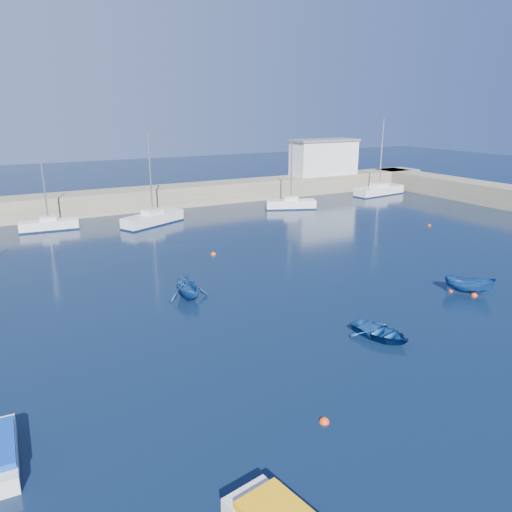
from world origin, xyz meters
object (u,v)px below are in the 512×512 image
sailboat_6 (153,219)px  dinghy_left (187,286)px  sailboat_7 (291,204)px  dinghy_right (469,285)px  sailboat_8 (379,190)px  dinghy_center (380,332)px  harbor_office (324,158)px  sailboat_5 (49,225)px

sailboat_6 → dinghy_left: bearing=142.0°
sailboat_7 → dinghy_left: sailboat_7 is taller
sailboat_6 → dinghy_right: bearing=175.9°
sailboat_8 → dinghy_center: size_ratio=3.13×
harbor_office → dinghy_left: (-34.46, -32.09, -4.27)m
sailboat_6 → dinghy_left: 23.20m
sailboat_6 → dinghy_right: sailboat_6 is taller
sailboat_5 → dinghy_right: (23.30, -34.05, 0.05)m
sailboat_7 → sailboat_8: (17.16, 2.66, 0.05)m
dinghy_center → dinghy_left: size_ratio=1.11×
sailboat_8 → dinghy_left: 47.59m
sailboat_5 → harbor_office: bearing=-76.5°
harbor_office → sailboat_6: 31.52m
harbor_office → dinghy_left: harbor_office is taller
harbor_office → dinghy_center: harbor_office is taller
sailboat_5 → sailboat_6: (10.48, -2.68, 0.09)m
dinghy_center → dinghy_left: 13.24m
dinghy_center → dinghy_right: size_ratio=1.06×
dinghy_right → sailboat_6: bearing=72.5°
sailboat_8 → dinghy_left: size_ratio=3.46×
sailboat_5 → dinghy_center: size_ratio=2.23×
sailboat_6 → dinghy_left: size_ratio=3.13×
sailboat_5 → sailboat_8: sailboat_8 is taller
sailboat_5 → dinghy_right: 41.26m
sailboat_8 → dinghy_right: bearing=139.0°
dinghy_center → dinghy_left: bearing=107.3°
dinghy_right → harbor_office: bearing=27.7°
sailboat_6 → sailboat_8: bearing=-111.5°
sailboat_6 → dinghy_right: 33.89m
sailboat_8 → dinghy_right: (-22.54, -34.34, -0.05)m
harbor_office → dinghy_center: size_ratio=2.86×
sailboat_5 → dinghy_left: sailboat_5 is taller
sailboat_8 → dinghy_left: (-40.06, -25.69, 0.14)m
harbor_office → sailboat_7: size_ratio=1.19×
harbor_office → dinghy_right: size_ratio=3.05×
dinghy_right → sailboat_5: bearing=84.6°
sailboat_6 → dinghy_center: size_ratio=2.83×
harbor_office → sailboat_5: size_ratio=1.28×
sailboat_7 → dinghy_left: size_ratio=2.67×
harbor_office → sailboat_6: bearing=-162.5°
sailboat_8 → dinghy_right: sailboat_8 is taller
sailboat_7 → dinghy_center: sailboat_7 is taller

